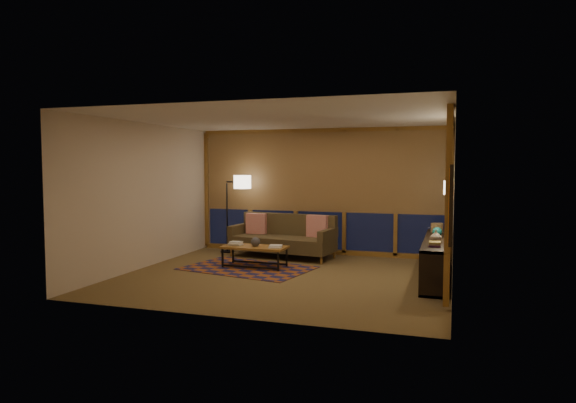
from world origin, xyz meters
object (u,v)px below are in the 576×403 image
(sofa, at_px, (282,236))
(coffee_table, at_px, (255,257))
(bookshelf, at_px, (436,259))
(floor_lamp, at_px, (227,214))

(sofa, height_order, coffee_table, sofa)
(bookshelf, bearing_deg, coffee_table, -179.43)
(coffee_table, bearing_deg, sofa, 83.38)
(coffee_table, bearing_deg, floor_lamp, 131.48)
(sofa, relative_size, coffee_table, 1.77)
(coffee_table, relative_size, bookshelf, 0.44)
(floor_lamp, bearing_deg, bookshelf, -10.15)
(coffee_table, bearing_deg, bookshelf, 1.53)
(floor_lamp, bearing_deg, sofa, -3.63)
(coffee_table, distance_m, bookshelf, 3.27)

